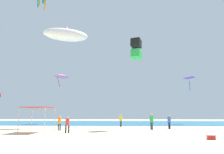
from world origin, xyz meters
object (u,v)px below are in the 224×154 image
(person_central, at_px, (169,121))
(kite_diamond_purple, at_px, (189,79))
(canopy_tent, at_px, (38,109))
(person_leftmost, at_px, (59,122))
(person_far_shore, at_px, (121,119))
(person_rightmost, at_px, (152,120))
(kite_box_black, at_px, (136,49))
(kite_delta_pink, at_px, (61,75))
(cooler_box, at_px, (211,137))
(person_near_tent, at_px, (67,123))
(kite_inflatable_white, at_px, (66,35))

(person_central, height_order, kite_diamond_purple, kite_diamond_purple)
(canopy_tent, xyz_separation_m, person_leftmost, (1.50, 2.78, -1.44))
(person_far_shore, height_order, kite_diamond_purple, kite_diamond_purple)
(person_rightmost, xyz_separation_m, kite_box_black, (-1.57, 2.46, 9.75))
(kite_delta_pink, bearing_deg, canopy_tent, -32.62)
(cooler_box, bearing_deg, person_central, 94.28)
(person_leftmost, distance_m, kite_delta_pink, 20.11)
(person_near_tent, relative_size, person_central, 0.94)
(kite_inflatable_white, distance_m, kite_diamond_purple, 25.30)
(person_near_tent, height_order, person_rightmost, person_rightmost)
(person_central, bearing_deg, canopy_tent, -79.54)
(person_leftmost, distance_m, kite_box_black, 14.22)
(person_near_tent, bearing_deg, kite_diamond_purple, -134.36)
(cooler_box, distance_m, kite_inflatable_white, 27.36)
(canopy_tent, xyz_separation_m, person_central, (14.64, 5.87, -1.41))
(canopy_tent, bearing_deg, person_near_tent, -11.09)
(canopy_tent, bearing_deg, kite_box_black, 33.86)
(person_leftmost, relative_size, person_central, 0.97)
(kite_delta_pink, xyz_separation_m, kite_diamond_purple, (25.46, 1.33, -0.65))
(person_near_tent, bearing_deg, canopy_tent, -15.63)
(person_far_shore, distance_m, kite_delta_pink, 17.68)
(kite_delta_pink, height_order, kite_inflatable_white, kite_inflatable_white)
(kite_box_black, bearing_deg, cooler_box, -50.57)
(kite_diamond_purple, height_order, kite_box_black, kite_box_black)
(person_central, distance_m, kite_inflatable_white, 21.01)
(kite_delta_pink, height_order, kite_box_black, kite_box_black)
(canopy_tent, distance_m, kite_box_black, 15.43)
(kite_diamond_purple, bearing_deg, cooler_box, 15.45)
(person_leftmost, xyz_separation_m, kite_delta_pink, (-5.07, 17.53, 8.45))
(cooler_box, bearing_deg, person_far_shore, 113.74)
(canopy_tent, distance_m, person_leftmost, 3.47)
(person_near_tent, distance_m, person_leftmost, 3.88)
(kite_diamond_purple, bearing_deg, person_leftmost, -18.59)
(person_leftmost, distance_m, person_far_shore, 10.31)
(canopy_tent, xyz_separation_m, kite_delta_pink, (-3.57, 20.30, 7.01))
(canopy_tent, height_order, kite_diamond_purple, kite_diamond_purple)
(person_leftmost, height_order, person_far_shore, person_far_shore)
(person_near_tent, bearing_deg, person_rightmost, -153.58)
(canopy_tent, relative_size, kite_box_black, 1.08)
(canopy_tent, xyz_separation_m, kite_diamond_purple, (21.90, 21.63, 6.37))
(kite_delta_pink, bearing_deg, cooler_box, -6.26)
(person_far_shore, distance_m, cooler_box, 17.53)
(person_near_tent, relative_size, kite_inflatable_white, 0.22)
(person_rightmost, xyz_separation_m, kite_delta_pink, (-15.87, 15.57, 8.32))
(person_far_shore, distance_m, kite_diamond_purple, 19.15)
(person_central, bearing_deg, kite_diamond_purple, 143.86)
(person_leftmost, xyz_separation_m, kite_inflatable_white, (-1.93, 8.49, 13.65))
(canopy_tent, height_order, kite_delta_pink, kite_delta_pink)
(person_near_tent, height_order, person_far_shore, person_far_shore)
(kite_delta_pink, bearing_deg, person_leftmost, -26.45)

